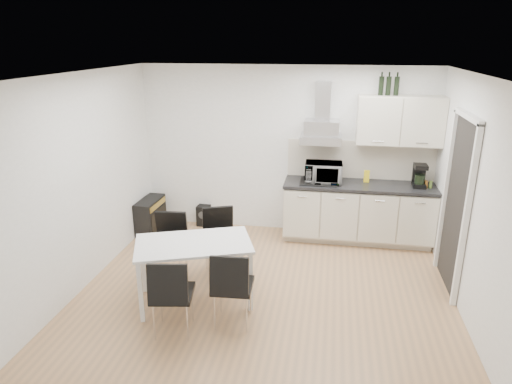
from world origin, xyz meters
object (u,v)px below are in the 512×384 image
kitchenette (362,189)px  floor_speaker (204,215)px  chair_far_left (169,249)px  chair_near_left (173,294)px  dining_table (194,250)px  guitar_amp (151,215)px  chair_far_right (220,243)px  chair_near_right (233,287)px

kitchenette → floor_speaker: bearing=176.2°
chair_far_left → chair_near_left: bearing=106.6°
chair_far_left → dining_table: bearing=133.6°
kitchenette → guitar_amp: (-3.28, -0.22, -0.56)m
dining_table → guitar_amp: (-1.31, 1.86, -0.39)m
chair_far_left → chair_far_right: bearing=-159.7°
chair_far_left → chair_near_left: same height
kitchenette → chair_near_right: size_ratio=2.86×
chair_near_left → kitchenette: bearing=44.2°
chair_far_left → chair_far_right: (0.59, 0.29, 0.00)m
chair_near_left → floor_speaker: chair_near_left is taller
chair_far_left → chair_near_left: 1.09m
chair_far_right → chair_near_right: same height
kitchenette → chair_far_right: kitchenette is taller
guitar_amp → floor_speaker: size_ratio=1.93×
chair_far_right → chair_near_left: size_ratio=1.00×
dining_table → floor_speaker: dining_table is taller
chair_near_left → floor_speaker: 2.92m
chair_near_right → floor_speaker: bearing=109.4°
chair_far_right → guitar_amp: bearing=-60.2°
dining_table → chair_far_left: bearing=118.6°
chair_near_left → guitar_amp: chair_near_left is taller
chair_far_left → guitar_amp: size_ratio=1.34×
kitchenette → chair_near_left: size_ratio=2.86×
chair_far_right → chair_near_right: 1.11m
dining_table → floor_speaker: bearing=83.1°
chair_far_left → guitar_amp: bearing=-65.3°
chair_near_left → chair_near_right: size_ratio=1.00×
guitar_amp → kitchenette: bearing=5.9°
chair_near_left → guitar_amp: size_ratio=1.34×
kitchenette → chair_near_left: bearing=-126.8°
guitar_amp → dining_table: bearing=-52.9°
chair_far_left → chair_far_right: same height
chair_far_right → chair_far_left: bearing=4.8°
chair_far_left → chair_far_right: size_ratio=1.00×
dining_table → chair_far_right: (0.14, 0.68, -0.22)m
chair_far_right → floor_speaker: bearing=-87.5°
kitchenette → guitar_amp: bearing=-176.1°
chair_far_left → chair_near_left: (0.41, -1.01, 0.00)m
dining_table → chair_near_right: chair_near_right is taller
dining_table → guitar_amp: size_ratio=2.25×
chair_near_left → floor_speaker: (-0.49, 2.87, -0.27)m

